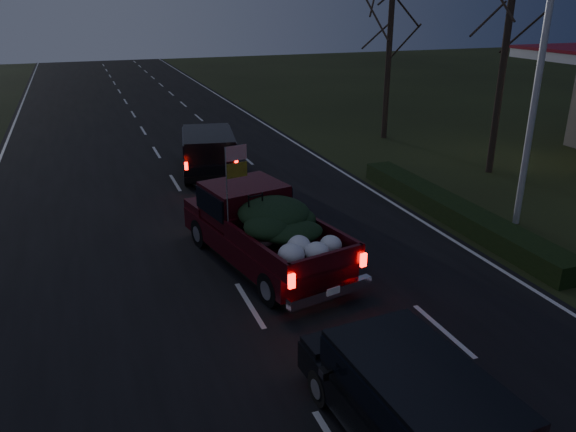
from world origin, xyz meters
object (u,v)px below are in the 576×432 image
object	(u,v)px
pickup_truck	(263,225)
rear_suv	(415,400)
light_pole	(544,45)
lead_suv	(208,148)

from	to	relation	value
pickup_truck	rear_suv	distance (m)	7.26
light_pole	rear_suv	bearing A→B (deg)	-139.43
lead_suv	rear_suv	distance (m)	16.01
lead_suv	rear_suv	world-z (taller)	lead_suv
pickup_truck	rear_suv	size ratio (longest dim) A/B	1.35
light_pole	pickup_truck	bearing A→B (deg)	179.56
pickup_truck	light_pole	bearing A→B (deg)	-12.10
lead_suv	rear_suv	xyz separation A→B (m)	(-0.46, -16.00, -0.11)
light_pole	lead_suv	size ratio (longest dim) A/B	1.77
light_pole	rear_suv	distance (m)	11.95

